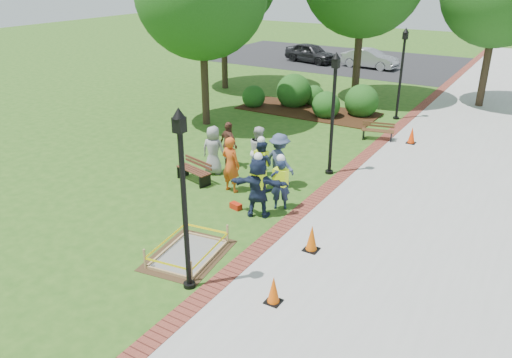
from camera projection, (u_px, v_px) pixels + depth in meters
The scene contains 30 objects.
ground at pixel (220, 221), 14.50m from camera, with size 100.00×100.00×0.00m, color #285116.
sidewalk at pixel (466, 151), 19.96m from camera, with size 6.00×60.00×0.02m, color #9E9E99.
brick_edging at pixel (387, 137), 21.50m from camera, with size 0.50×60.00×0.03m, color maroon.
mulch_bed at pixel (307, 111), 25.34m from camera, with size 7.00×3.00×0.05m, color #381E0F.
parking_lot at pixel (437, 69), 35.69m from camera, with size 36.00×12.00×0.01m, color black.
wet_concrete_pad at pixel (188, 247), 12.69m from camera, with size 2.00×2.51×0.55m.
bench_near at pixel (194, 175), 17.05m from camera, with size 1.47×0.79×0.76m.
bench_far at pixel (377, 135), 21.14m from camera, with size 1.39×0.74×0.72m.
cone_front at pixel (274, 290), 10.86m from camera, with size 0.35×0.35×0.68m.
cone_back at pixel (312, 239), 12.85m from camera, with size 0.38×0.38×0.74m.
cone_far at pixel (412, 136), 20.64m from camera, with size 0.36×0.36×0.72m.
toolbox at pixel (236, 206), 15.19m from camera, with size 0.37×0.20×0.18m, color #AE200D.
lamp_near at pixel (183, 189), 10.57m from camera, with size 0.28×0.28×4.26m.
lamp_mid at pixel (333, 105), 16.84m from camera, with size 0.28×0.28×4.26m.
lamp_far at pixel (402, 67), 23.12m from camera, with size 0.28×0.28×4.26m.
shrub_a at pixel (254, 107), 26.20m from camera, with size 1.20×1.20×1.20m, color #1B4714.
shrub_b at pixel (293, 106), 26.34m from camera, with size 1.82×1.82×1.82m, color #1B4714.
shrub_c at pixel (325, 117), 24.40m from camera, with size 1.37×1.37×1.37m, color #1B4714.
shrub_d at pixel (360, 115), 24.68m from camera, with size 1.66×1.66×1.66m, color #1B4714.
shrub_e at pixel (314, 105), 26.53m from camera, with size 1.13×1.13×1.13m, color #1B4714.
casual_person_a at pixel (213, 150), 17.49m from camera, with size 0.61×0.46×1.73m.
casual_person_b at pixel (231, 165), 16.07m from camera, with size 0.63×0.43×1.86m.
casual_person_c at pixel (259, 151), 17.34m from camera, with size 0.65×0.67×1.78m.
casual_person_d at pixel (229, 144), 18.12m from camera, with size 0.63×0.53×1.68m.
casual_person_e at pixel (279, 161), 16.38m from camera, with size 0.68×0.54×1.85m.
hivis_worker_a at pixel (258, 185), 14.43m from camera, with size 0.69×0.56×1.99m.
hivis_worker_b at pixel (280, 182), 14.91m from camera, with size 0.61×0.54×1.76m.
hivis_worker_c at pixel (261, 163), 16.22m from camera, with size 0.57×0.39×1.83m.
parked_car_a at pixel (311, 62), 38.05m from camera, with size 4.77×2.08×1.56m, color black.
parked_car_b at pixel (369, 68), 35.99m from camera, with size 4.45×1.93×1.45m, color #9C9CA0.
Camera 1 is at (7.57, -10.42, 6.85)m, focal length 35.00 mm.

